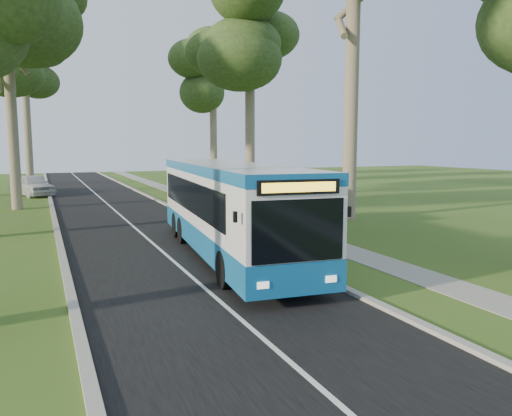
# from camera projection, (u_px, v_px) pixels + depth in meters

# --- Properties ---
(ground) EXTENTS (120.00, 120.00, 0.00)m
(ground) POSITION_uv_depth(u_px,v_px,m) (269.00, 255.00, 18.35)
(ground) COLOR #314E18
(ground) RESTS_ON ground
(road) EXTENTS (7.00, 100.00, 0.02)m
(road) POSITION_uv_depth(u_px,v_px,m) (128.00, 222.00, 26.07)
(road) COLOR black
(road) RESTS_ON ground
(kerb_east) EXTENTS (0.25, 100.00, 0.12)m
(kerb_east) POSITION_uv_depth(u_px,v_px,m) (192.00, 217.00, 27.44)
(kerb_east) COLOR #9E9B93
(kerb_east) RESTS_ON ground
(kerb_west) EXTENTS (0.25, 100.00, 0.12)m
(kerb_west) POSITION_uv_depth(u_px,v_px,m) (56.00, 225.00, 24.68)
(kerb_west) COLOR #9E9B93
(kerb_west) RESTS_ON ground
(centre_line) EXTENTS (0.12, 100.00, 0.00)m
(centre_line) POSITION_uv_depth(u_px,v_px,m) (128.00, 221.00, 26.07)
(centre_line) COLOR white
(centre_line) RESTS_ON road
(footpath) EXTENTS (1.50, 100.00, 0.02)m
(footpath) POSITION_uv_depth(u_px,v_px,m) (243.00, 215.00, 28.63)
(footpath) COLOR gray
(footpath) RESTS_ON ground
(bus) EXTENTS (3.77, 12.80, 3.34)m
(bus) POSITION_uv_depth(u_px,v_px,m) (229.00, 209.00, 17.80)
(bus) COLOR white
(bus) RESTS_ON ground
(bus_stop_sign) EXTENTS (0.12, 0.38, 2.68)m
(bus_stop_sign) POSITION_uv_depth(u_px,v_px,m) (282.00, 208.00, 18.60)
(bus_stop_sign) COLOR gray
(bus_stop_sign) RESTS_ON ground
(bus_shelter) EXTENTS (2.14, 3.50, 2.86)m
(bus_shelter) POSITION_uv_depth(u_px,v_px,m) (283.00, 188.00, 22.96)
(bus_shelter) COLOR black
(bus_shelter) RESTS_ON ground
(litter_bin) EXTENTS (0.49, 0.49, 0.86)m
(litter_bin) POSITION_uv_depth(u_px,v_px,m) (275.00, 229.00, 21.27)
(litter_bin) COLOR black
(litter_bin) RESTS_ON ground
(car_white) EXTENTS (3.79, 5.45, 1.72)m
(car_white) POSITION_uv_depth(u_px,v_px,m) (32.00, 185.00, 39.14)
(car_white) COLOR silver
(car_white) RESTS_ON ground
(car_silver) EXTENTS (2.07, 4.32, 1.37)m
(car_silver) POSITION_uv_depth(u_px,v_px,m) (32.00, 184.00, 42.33)
(car_silver) COLOR #A7AAAF
(car_silver) RESTS_ON ground
(tree_west_c) EXTENTS (5.20, 5.20, 13.72)m
(tree_west_c) POSITION_uv_depth(u_px,v_px,m) (7.00, 41.00, 29.89)
(tree_west_c) COLOR #7A6B56
(tree_west_c) RESTS_ON ground
(tree_west_e) EXTENTS (5.20, 5.20, 17.20)m
(tree_west_e) POSITION_uv_depth(u_px,v_px,m) (23.00, 53.00, 47.97)
(tree_west_e) COLOR #7A6B56
(tree_west_e) RESTS_ON ground
(tree_east_c) EXTENTS (5.20, 5.20, 17.15)m
(tree_east_c) POSITION_uv_depth(u_px,v_px,m) (250.00, 23.00, 35.80)
(tree_east_c) COLOR #7A6B56
(tree_east_c) RESTS_ON ground
(tree_east_d) EXTENTS (5.20, 5.20, 14.97)m
(tree_east_d) POSITION_uv_depth(u_px,v_px,m) (213.00, 70.00, 47.40)
(tree_east_d) COLOR #7A6B56
(tree_east_d) RESTS_ON ground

